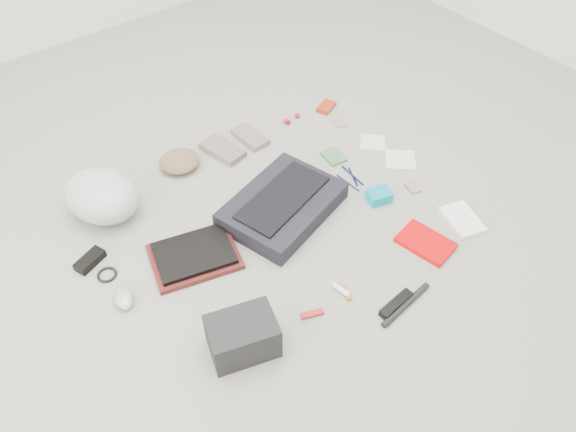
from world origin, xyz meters
TOP-DOWN VIEW (x-y plane):
  - ground_plane at (0.00, 0.00)m, footprint 4.00×4.00m
  - messenger_bag at (0.02, 0.07)m, footprint 0.56×0.47m
  - bag_flap at (0.02, 0.07)m, footprint 0.46×0.30m
  - laptop_sleeve at (-0.40, 0.08)m, footprint 0.39×0.33m
  - laptop at (-0.40, 0.08)m, footprint 0.34×0.29m
  - bike_helmet at (-0.56, 0.53)m, footprint 0.37×0.41m
  - beanie at (-0.17, 0.59)m, footprint 0.24×0.23m
  - mitten_left at (0.04, 0.56)m, footprint 0.15×0.23m
  - mitten_right at (0.20, 0.56)m, footprint 0.11×0.20m
  - power_brick at (-0.74, 0.31)m, footprint 0.14×0.10m
  - cable_coil at (-0.71, 0.21)m, footprint 0.09×0.09m
  - mouse at (-0.71, 0.07)m, footprint 0.09×0.13m
  - camera_bag at (-0.48, -0.36)m, footprint 0.26×0.22m
  - multitool at (-0.21, -0.41)m, footprint 0.09×0.05m
  - toiletry_tube_white at (-0.05, -0.39)m, footprint 0.04×0.08m
  - toiletry_tube_orange at (-0.05, -0.41)m, footprint 0.04×0.07m
  - u_lock at (0.06, -0.57)m, footprint 0.15×0.05m
  - bike_pump at (0.09, -0.59)m, footprint 0.26×0.05m
  - book_red at (0.37, -0.43)m, footprint 0.18×0.24m
  - book_white at (0.59, -0.43)m, footprint 0.17×0.21m
  - notepad at (0.43, 0.21)m, footprint 0.10×0.12m
  - pen_blue at (0.36, 0.03)m, footprint 0.02×0.14m
  - pen_black at (0.41, 0.05)m, footprint 0.06×0.12m
  - pen_navy at (0.41, 0.06)m, footprint 0.02×0.15m
  - accordion_wallet at (0.40, -0.13)m, footprint 0.12×0.10m
  - card_deck at (0.57, -0.17)m, footprint 0.06×0.08m
  - napkin_top at (0.65, 0.17)m, footprint 0.17×0.17m
  - napkin_bottom at (0.66, -0.00)m, footprint 0.19×0.19m
  - lollipop_a at (0.42, 0.56)m, footprint 0.03×0.03m
  - lollipop_b at (0.42, 0.54)m, footprint 0.03×0.03m
  - lollipop_c at (0.49, 0.55)m, footprint 0.03×0.03m
  - altoids_tin at (0.66, 0.52)m, footprint 0.12×0.10m
  - stamp_sheet at (0.63, 0.38)m, footprint 0.07×0.08m

SIDE VIEW (x-z plane):
  - ground_plane at x=0.00m, z-range 0.00..0.00m
  - stamp_sheet at x=0.63m, z-range 0.00..0.00m
  - napkin_top at x=0.65m, z-range 0.00..0.01m
  - pen_black at x=0.41m, z-range 0.00..0.01m
  - napkin_bottom at x=0.66m, z-range 0.00..0.01m
  - pen_blue at x=0.36m, z-range 0.00..0.01m
  - pen_navy at x=0.41m, z-range 0.00..0.01m
  - cable_coil at x=-0.71m, z-range 0.00..0.01m
  - card_deck at x=0.57m, z-range 0.00..0.01m
  - multitool at x=-0.21m, z-range 0.00..0.01m
  - notepad at x=0.43m, z-range 0.00..0.01m
  - toiletry_tube_orange at x=-0.05m, z-range 0.00..0.02m
  - book_white at x=0.59m, z-range 0.00..0.02m
  - altoids_tin at x=0.66m, z-range 0.00..0.02m
  - book_red at x=0.37m, z-range 0.00..0.02m
  - toiletry_tube_white at x=-0.05m, z-range 0.00..0.02m
  - laptop_sleeve at x=-0.40m, z-range 0.00..0.02m
  - bike_pump at x=0.09m, z-range 0.00..0.02m
  - lollipop_b at x=0.42m, z-range 0.00..0.03m
  - lollipop_a at x=0.42m, z-range 0.00..0.03m
  - lollipop_c at x=0.49m, z-range 0.00..0.03m
  - mitten_right at x=0.20m, z-range 0.00..0.03m
  - u_lock at x=0.06m, z-range 0.00..0.03m
  - mitten_left at x=0.04m, z-range 0.00..0.03m
  - power_brick at x=-0.74m, z-range 0.00..0.03m
  - mouse at x=-0.71m, z-range 0.00..0.04m
  - accordion_wallet at x=0.40m, z-range 0.00..0.05m
  - beanie at x=-0.17m, z-range 0.00..0.06m
  - laptop at x=-0.40m, z-range 0.02..0.04m
  - messenger_bag at x=0.02m, z-range 0.00..0.08m
  - camera_bag at x=-0.48m, z-range 0.00..0.15m
  - bag_flap at x=0.02m, z-range 0.08..0.09m
  - bike_helmet at x=-0.56m, z-range 0.00..0.20m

